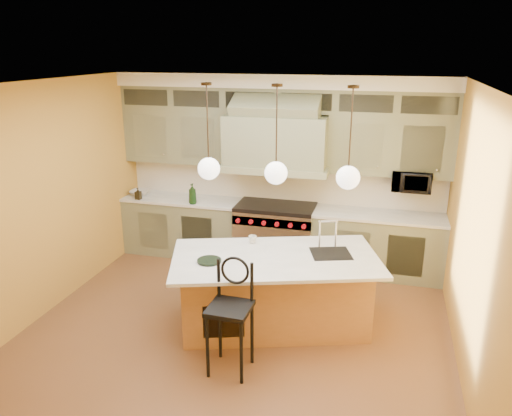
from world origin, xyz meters
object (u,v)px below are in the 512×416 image
(range, at_px, (276,234))
(kitchen_island, at_px, (275,289))
(microwave, at_px, (411,181))
(counter_stool, at_px, (231,309))

(range, xyz_separation_m, kitchen_island, (0.41, -1.80, -0.01))
(range, distance_m, microwave, 2.18)
(kitchen_island, distance_m, counter_stool, 1.04)
(kitchen_island, relative_size, microwave, 4.97)
(range, bearing_deg, kitchen_island, -77.29)
(counter_stool, xyz_separation_m, microwave, (1.79, 2.89, 0.75))
(range, distance_m, counter_stool, 2.80)
(range, height_order, microwave, microwave)
(kitchen_island, distance_m, microwave, 2.64)
(counter_stool, height_order, microwave, microwave)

